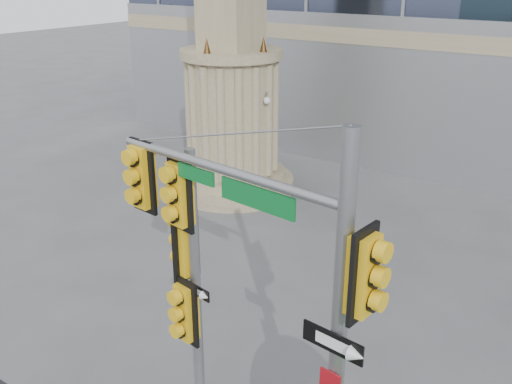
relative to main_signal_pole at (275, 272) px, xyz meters
The scene contains 3 objects.
monument 12.82m from the main_signal_pole, 129.47° to the left, with size 4.40×4.40×16.60m.
main_signal_pole is the anchor object (origin of this frame).
secondary_signal_pole 2.29m from the main_signal_pole, 166.37° to the left, with size 0.87×0.74×5.02m.
Camera 1 is at (5.80, -6.68, 7.72)m, focal length 40.00 mm.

